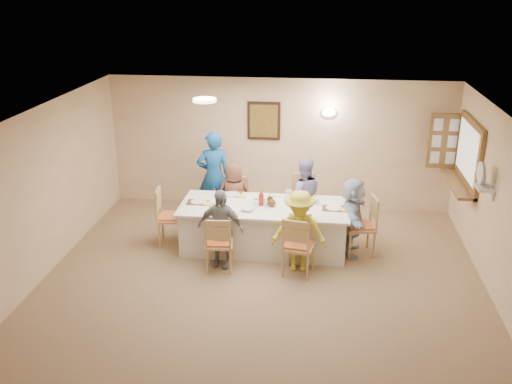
# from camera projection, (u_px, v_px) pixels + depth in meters

# --- Properties ---
(ground) EXTENTS (7.00, 7.00, 0.00)m
(ground) POSITION_uv_depth(u_px,v_px,m) (258.00, 297.00, 8.02)
(ground) COLOR #796447
(room_walls) EXTENTS (7.00, 7.00, 7.00)m
(room_walls) POSITION_uv_depth(u_px,v_px,m) (258.00, 197.00, 7.48)
(room_walls) COLOR tan
(room_walls) RESTS_ON ground
(wall_picture) EXTENTS (0.62, 0.05, 0.72)m
(wall_picture) POSITION_uv_depth(u_px,v_px,m) (264.00, 121.00, 10.67)
(wall_picture) COLOR black
(wall_picture) RESTS_ON room_walls
(wall_sconce) EXTENTS (0.26, 0.09, 0.18)m
(wall_sconce) POSITION_uv_depth(u_px,v_px,m) (329.00, 112.00, 10.45)
(wall_sconce) COLOR white
(wall_sconce) RESTS_ON room_walls
(ceiling_light) EXTENTS (0.36, 0.36, 0.05)m
(ceiling_light) POSITION_uv_depth(u_px,v_px,m) (205.00, 100.00, 8.65)
(ceiling_light) COLOR white
(ceiling_light) RESTS_ON room_walls
(serving_hatch) EXTENTS (0.06, 1.50, 1.15)m
(serving_hatch) POSITION_uv_depth(u_px,v_px,m) (469.00, 154.00, 9.36)
(serving_hatch) COLOR brown
(serving_hatch) RESTS_ON room_walls
(hatch_sill) EXTENTS (0.30, 1.50, 0.05)m
(hatch_sill) POSITION_uv_depth(u_px,v_px,m) (457.00, 184.00, 9.56)
(hatch_sill) COLOR brown
(hatch_sill) RESTS_ON room_walls
(shutter_door) EXTENTS (0.55, 0.04, 1.00)m
(shutter_door) POSITION_uv_depth(u_px,v_px,m) (444.00, 141.00, 10.10)
(shutter_door) COLOR brown
(shutter_door) RESTS_ON room_walls
(fan_shelf) EXTENTS (0.22, 0.36, 0.03)m
(fan_shelf) POSITION_uv_depth(u_px,v_px,m) (484.00, 187.00, 8.15)
(fan_shelf) COLOR white
(fan_shelf) RESTS_ON room_walls
(desk_fan) EXTENTS (0.30, 0.30, 0.28)m
(desk_fan) POSITION_uv_depth(u_px,v_px,m) (483.00, 177.00, 8.10)
(desk_fan) COLOR #A5A5A8
(desk_fan) RESTS_ON fan_shelf
(dining_table) EXTENTS (2.72, 1.15, 0.76)m
(dining_table) POSITION_uv_depth(u_px,v_px,m) (264.00, 227.00, 9.35)
(dining_table) COLOR beige
(dining_table) RESTS_ON ground
(chair_back_left) EXTENTS (0.49, 0.49, 0.91)m
(chair_back_left) POSITION_uv_depth(u_px,v_px,m) (235.00, 203.00, 10.13)
(chair_back_left) COLOR tan
(chair_back_left) RESTS_ON ground
(chair_back_right) EXTENTS (0.50, 0.50, 1.01)m
(chair_back_right) POSITION_uv_depth(u_px,v_px,m) (303.00, 204.00, 9.98)
(chair_back_right) COLOR tan
(chair_back_right) RESTS_ON ground
(chair_front_left) EXTENTS (0.47, 0.47, 0.90)m
(chair_front_left) POSITION_uv_depth(u_px,v_px,m) (219.00, 242.00, 8.65)
(chair_front_left) COLOR tan
(chair_front_left) RESTS_ON ground
(chair_front_right) EXTENTS (0.54, 0.54, 0.96)m
(chair_front_right) POSITION_uv_depth(u_px,v_px,m) (298.00, 245.00, 8.50)
(chair_front_right) COLOR tan
(chair_front_right) RESTS_ON ground
(chair_left_end) EXTENTS (0.53, 0.53, 0.98)m
(chair_left_end) POSITION_uv_depth(u_px,v_px,m) (172.00, 216.00, 9.48)
(chair_left_end) COLOR tan
(chair_left_end) RESTS_ON ground
(chair_right_end) EXTENTS (0.55, 0.55, 0.98)m
(chair_right_end) POSITION_uv_depth(u_px,v_px,m) (360.00, 225.00, 9.14)
(chair_right_end) COLOR tan
(chair_right_end) RESTS_ON ground
(diner_back_left) EXTENTS (0.72, 0.57, 1.25)m
(diner_back_left) POSITION_uv_depth(u_px,v_px,m) (234.00, 197.00, 9.96)
(diner_back_left) COLOR brown
(diner_back_left) RESTS_ON ground
(diner_back_right) EXTENTS (0.85, 0.75, 1.37)m
(diner_back_right) POSITION_uv_depth(u_px,v_px,m) (303.00, 196.00, 9.81)
(diner_back_right) COLOR #8D89BD
(diner_back_right) RESTS_ON ground
(diner_front_left) EXTENTS (0.84, 0.55, 1.25)m
(diner_front_left) POSITION_uv_depth(u_px,v_px,m) (221.00, 228.00, 8.70)
(diner_front_left) COLOR gray
(diner_front_left) RESTS_ON ground
(diner_front_right) EXTENTS (0.84, 0.49, 1.29)m
(diner_front_right) POSITION_uv_depth(u_px,v_px,m) (299.00, 231.00, 8.56)
(diner_front_right) COLOR gold
(diner_front_right) RESTS_ON ground
(diner_right_end) EXTENTS (1.24, 0.54, 1.28)m
(diner_right_end) POSITION_uv_depth(u_px,v_px,m) (353.00, 216.00, 9.10)
(diner_right_end) COLOR #AFC4DE
(diner_right_end) RESTS_ON ground
(caregiver) EXTENTS (0.83, 0.74, 1.67)m
(caregiver) POSITION_uv_depth(u_px,v_px,m) (214.00, 176.00, 10.37)
(caregiver) COLOR #16539A
(caregiver) RESTS_ON ground
(placemat_fl) EXTENTS (0.35, 0.26, 0.01)m
(placemat_fl) POSITION_uv_depth(u_px,v_px,m) (223.00, 214.00, 8.89)
(placemat_fl) COLOR #472B19
(placemat_fl) RESTS_ON dining_table
(plate_fl) EXTENTS (0.25, 0.25, 0.02)m
(plate_fl) POSITION_uv_depth(u_px,v_px,m) (223.00, 213.00, 8.89)
(plate_fl) COLOR white
(plate_fl) RESTS_ON dining_table
(napkin_fl) EXTENTS (0.15, 0.15, 0.01)m
(napkin_fl) POSITION_uv_depth(u_px,v_px,m) (234.00, 215.00, 8.82)
(napkin_fl) COLOR yellow
(napkin_fl) RESTS_ON dining_table
(placemat_fr) EXTENTS (0.36, 0.27, 0.01)m
(placemat_fr) POSITION_uv_depth(u_px,v_px,m) (300.00, 217.00, 8.76)
(placemat_fr) COLOR #472B19
(placemat_fr) RESTS_ON dining_table
(plate_fr) EXTENTS (0.26, 0.26, 0.02)m
(plate_fr) POSITION_uv_depth(u_px,v_px,m) (300.00, 217.00, 8.75)
(plate_fr) COLOR white
(plate_fr) RESTS_ON dining_table
(napkin_fr) EXTENTS (0.15, 0.15, 0.01)m
(napkin_fr) POSITION_uv_depth(u_px,v_px,m) (312.00, 219.00, 8.69)
(napkin_fr) COLOR yellow
(napkin_fr) RESTS_ON dining_table
(placemat_bl) EXTENTS (0.34, 0.25, 0.01)m
(placemat_bl) POSITION_uv_depth(u_px,v_px,m) (232.00, 195.00, 9.67)
(placemat_bl) COLOR #472B19
(placemat_bl) RESTS_ON dining_table
(plate_bl) EXTENTS (0.26, 0.26, 0.02)m
(plate_bl) POSITION_uv_depth(u_px,v_px,m) (232.00, 194.00, 9.67)
(plate_bl) COLOR white
(plate_bl) RESTS_ON dining_table
(napkin_bl) EXTENTS (0.14, 0.14, 0.01)m
(napkin_bl) POSITION_uv_depth(u_px,v_px,m) (242.00, 196.00, 9.60)
(napkin_bl) COLOR yellow
(napkin_bl) RESTS_ON dining_table
(placemat_br) EXTENTS (0.34, 0.25, 0.01)m
(placemat_br) POSITION_uv_depth(u_px,v_px,m) (303.00, 198.00, 9.54)
(placemat_br) COLOR #472B19
(placemat_br) RESTS_ON dining_table
(plate_br) EXTENTS (0.25, 0.25, 0.02)m
(plate_br) POSITION_uv_depth(u_px,v_px,m) (303.00, 197.00, 9.53)
(plate_br) COLOR white
(plate_br) RESTS_ON dining_table
(napkin_br) EXTENTS (0.14, 0.14, 0.01)m
(napkin_br) POSITION_uv_depth(u_px,v_px,m) (313.00, 199.00, 9.47)
(napkin_br) COLOR yellow
(napkin_br) RESTS_ON dining_table
(placemat_le) EXTENTS (0.35, 0.26, 0.01)m
(placemat_le) POSITION_uv_depth(u_px,v_px,m) (198.00, 202.00, 9.34)
(placemat_le) COLOR #472B19
(placemat_le) RESTS_ON dining_table
(plate_le) EXTENTS (0.23, 0.23, 0.01)m
(plate_le) POSITION_uv_depth(u_px,v_px,m) (198.00, 202.00, 9.33)
(plate_le) COLOR white
(plate_le) RESTS_ON dining_table
(napkin_le) EXTENTS (0.15, 0.15, 0.01)m
(napkin_le) POSITION_uv_depth(u_px,v_px,m) (208.00, 204.00, 9.27)
(napkin_le) COLOR yellow
(napkin_le) RESTS_ON dining_table
(placemat_re) EXTENTS (0.37, 0.28, 0.01)m
(placemat_re) POSITION_uv_depth(u_px,v_px,m) (334.00, 208.00, 9.09)
(placemat_re) COLOR #472B19
(placemat_re) RESTS_ON dining_table
(plate_re) EXTENTS (0.26, 0.26, 0.02)m
(plate_re) POSITION_uv_depth(u_px,v_px,m) (334.00, 208.00, 9.08)
(plate_re) COLOR white
(plate_re) RESTS_ON dining_table
(napkin_re) EXTENTS (0.15, 0.15, 0.01)m
(napkin_re) POSITION_uv_depth(u_px,v_px,m) (346.00, 210.00, 9.02)
(napkin_re) COLOR yellow
(napkin_re) RESTS_ON dining_table
(teacup_a) EXTENTS (0.15, 0.15, 0.10)m
(teacup_a) POSITION_uv_depth(u_px,v_px,m) (213.00, 208.00, 8.99)
(teacup_a) COLOR white
(teacup_a) RESTS_ON dining_table
(teacup_b) EXTENTS (0.17, 0.17, 0.09)m
(teacup_b) POSITION_uv_depth(u_px,v_px,m) (289.00, 193.00, 9.64)
(teacup_b) COLOR white
(teacup_b) RESTS_ON dining_table
(bowl_a) EXTENTS (0.35, 0.35, 0.05)m
(bowl_a) POSITION_uv_depth(u_px,v_px,m) (248.00, 209.00, 9.01)
(bowl_a) COLOR white
(bowl_a) RESTS_ON dining_table
(bowl_b) EXTENTS (0.27, 0.27, 0.06)m
(bowl_b) POSITION_uv_depth(u_px,v_px,m) (289.00, 198.00, 9.43)
(bowl_b) COLOR white
(bowl_b) RESTS_ON dining_table
(condiment_ketchup) EXTENTS (0.14, 0.15, 0.26)m
(condiment_ketchup) POSITION_uv_depth(u_px,v_px,m) (261.00, 198.00, 9.19)
(condiment_ketchup) COLOR #9F2B0D
(condiment_ketchup) RESTS_ON dining_table
(condiment_brown) EXTENTS (0.09, 0.09, 0.18)m
(condiment_brown) POSITION_uv_depth(u_px,v_px,m) (270.00, 199.00, 9.24)
(condiment_brown) COLOR #4C3214
(condiment_brown) RESTS_ON dining_table
(condiment_malt) EXTENTS (0.17, 0.17, 0.17)m
(condiment_malt) POSITION_uv_depth(u_px,v_px,m) (272.00, 201.00, 9.15)
(condiment_malt) COLOR #4C3214
(condiment_malt) RESTS_ON dining_table
(drinking_glass) EXTENTS (0.07, 0.07, 0.11)m
(drinking_glass) POSITION_uv_depth(u_px,v_px,m) (255.00, 201.00, 9.26)
(drinking_glass) COLOR silver
(drinking_glass) RESTS_ON dining_table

